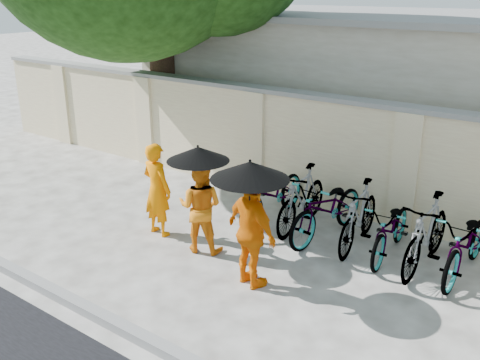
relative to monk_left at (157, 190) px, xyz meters
The scene contains 16 objects.
ground 1.49m from the monk_left, 24.16° to the right, with size 80.00×80.00×0.00m, color silver.
kerb 2.60m from the monk_left, 62.48° to the right, with size 40.00×0.16×0.12m, color gray.
compound_wall 3.45m from the monk_left, 51.20° to the left, with size 20.00×0.30×2.00m, color beige.
building_behind 7.26m from the monk_left, 64.04° to the left, with size 14.00×6.00×3.20m, color beige.
monk_left is the anchor object (origin of this frame).
monk_center 0.95m from the monk_left, ahead, with size 0.70×0.55×1.44m, color orange.
parasol_center 1.29m from the monk_left, ahead, with size 0.92×0.92×0.88m.
monk_right 2.22m from the monk_left, 11.22° to the right, with size 0.94×0.39×1.60m, color orange.
parasol_right 2.43m from the monk_left, 13.12° to the right, with size 1.02×1.02×0.90m.
bike_0 2.00m from the monk_left, 51.05° to the left, with size 0.69×1.97×1.04m, color #898AA6.
bike_1 2.40m from the monk_left, 41.78° to the left, with size 0.50×1.76×1.06m, color #898AA6.
bike_2 2.77m from the monk_left, 32.92° to the left, with size 0.68×1.95×1.02m, color #898AA6.
bike_3 3.24m from the monk_left, 27.91° to the left, with size 0.49×1.73×1.04m, color #898AA6.
bike_4 3.72m from the monk_left, 23.87° to the left, with size 0.59×1.68×0.88m, color #898AA6.
bike_5 4.19m from the monk_left, 20.13° to the left, with size 0.51×1.81×1.09m, color #898AA6.
bike_6 4.73m from the monk_left, 19.24° to the left, with size 0.65×1.85×0.97m, color #898AA6.
Camera 1 is at (4.70, -5.20, 3.88)m, focal length 40.00 mm.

